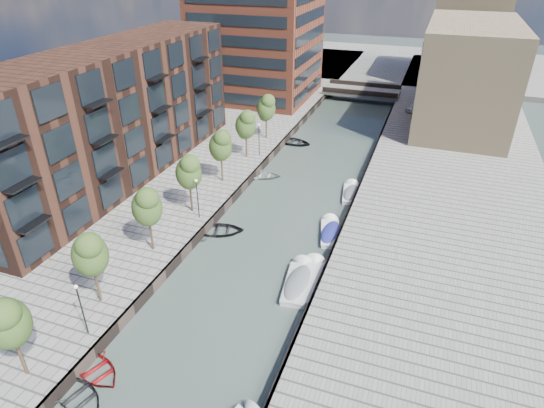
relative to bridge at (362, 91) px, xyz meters
The scene contains 31 objects.
water 32.03m from the bridge, 90.00° to the right, with size 300.00×300.00×0.00m, color #38473F.
quay_left 48.17m from the bridge, 138.37° to the right, with size 60.00×140.00×1.00m, color gray.
quay_right 35.79m from the bridge, 63.43° to the right, with size 20.00×140.00×1.00m, color gray.
quay_wall_left 32.59m from the bridge, 100.79° to the right, with size 0.25×140.00×1.00m, color #332823.
quay_wall_right 32.59m from the bridge, 79.21° to the right, with size 0.25×140.00×1.00m, color #332823.
far_closure 28.01m from the bridge, 90.00° to the left, with size 80.00×40.00×1.00m, color gray.
apartment_block 46.99m from the bridge, 115.46° to the right, with size 8.00×38.00×14.00m, color #321B13.
tower 23.48m from the bridge, 157.62° to the right, with size 18.00×18.00×30.00m, color brown.
tan_block_near 19.99m from the bridge, 32.01° to the right, with size 12.00×25.00×14.00m, color #97805C.
tan_block_far 23.87m from the bridge, 45.00° to the left, with size 12.00×20.00×16.00m, color #97805C.
bridge is the anchor object (origin of this frame).
tree_0 68.64m from the bridge, 97.13° to the right, with size 2.50×2.50×5.95m.
tree_1 61.71m from the bridge, 97.93° to the right, with size 2.50×2.50×5.95m.
tree_2 54.81m from the bridge, 98.95° to the right, with size 2.50×2.50×5.95m.
tree_3 47.92m from the bridge, 100.25° to the right, with size 2.50×2.50×5.95m.
tree_4 41.08m from the bridge, 102.00° to the right, with size 2.50×2.50×5.95m.
tree_5 34.30m from the bridge, 104.44° to the right, with size 2.50×2.50×5.95m.
tree_6 27.63m from the bridge, 108.10° to the right, with size 2.50×2.50×5.95m.
lamp_0 64.44m from the bridge, 96.42° to the right, with size 0.24×0.24×4.12m.
lamp_1 48.58m from the bridge, 98.53° to the right, with size 0.24×0.24×4.12m.
lamp_2 32.87m from the bridge, 102.68° to the right, with size 0.24×0.24×4.12m.
sloop_0 68.09m from the bridge, 94.25° to the right, with size 2.98×4.18×0.86m, color black.
sloop_1 48.63m from the bridge, 95.80° to the right, with size 3.38×4.73×0.98m, color black.
sloop_2 66.13m from the bridge, 94.54° to the right, with size 2.97×4.16×0.86m, color maroon.
sloop_3 36.15m from the bridge, 98.53° to the right, with size 3.18×4.45×0.92m, color #B3B3B1.
sloop_4 25.02m from the bridge, 101.52° to the right, with size 3.50×4.90×1.02m, color black.
motorboat_1 53.14m from the bridge, 85.35° to the right, with size 2.63×5.76×1.85m.
motorboat_2 52.52m from the bridge, 84.24° to the right, with size 2.88×5.96×1.91m.
motorboat_3 45.19m from the bridge, 83.63° to the right, with size 2.79×5.15×1.63m.
motorboat_4 36.82m from the bridge, 81.67° to the right, with size 2.27×4.86×1.56m.
car 12.00m from the bridge, 36.44° to the right, with size 1.59×3.95×1.35m, color silver.
Camera 1 is at (12.08, -8.87, 23.71)m, focal length 30.00 mm.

